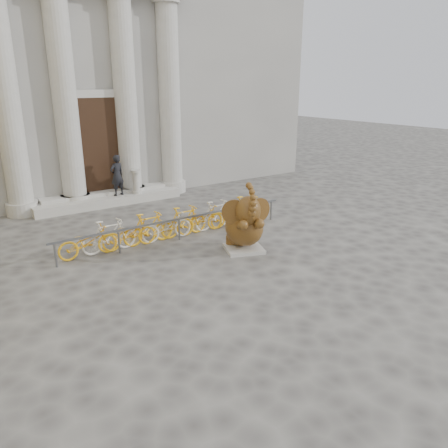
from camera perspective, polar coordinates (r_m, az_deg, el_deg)
ground at (r=10.73m, az=3.10°, el=-8.55°), size 80.00×80.00×0.00m
classical_building at (r=23.28m, az=-21.12°, el=19.92°), size 22.00×10.70×12.00m
entrance_steps at (r=18.54m, az=-14.87°, el=3.08°), size 6.00×1.20×0.36m
elephant_statue at (r=12.79m, az=2.70°, el=-0.25°), size 1.44×1.71×2.15m
bike_rack at (r=14.04m, az=-6.43°, el=0.14°), size 8.00×0.53×1.00m
pedestrian at (r=18.25m, az=-13.79°, el=6.20°), size 0.69×0.54×1.66m
balustrade_post at (r=18.52m, az=-11.39°, el=5.33°), size 0.40×0.40×0.98m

